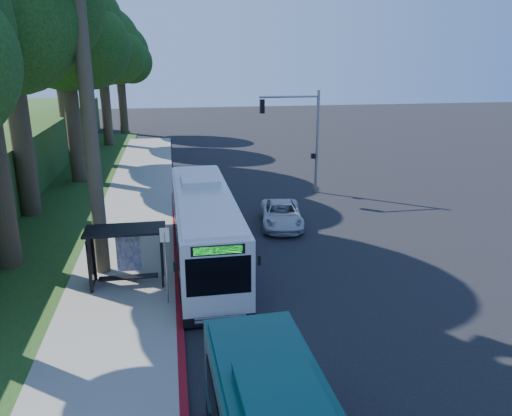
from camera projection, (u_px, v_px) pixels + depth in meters
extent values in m
plane|color=black|center=(278.00, 249.00, 24.79)|extent=(140.00, 140.00, 0.00)
cube|color=gray|center=(127.00, 258.00, 23.59)|extent=(4.50, 70.00, 0.12)
cube|color=maroon|center=(178.00, 292.00, 20.19)|extent=(0.25, 30.00, 0.13)
cube|color=#234719|center=(28.00, 230.00, 27.39)|extent=(8.00, 70.00, 0.06)
cube|color=black|center=(125.00, 230.00, 20.09)|extent=(3.20, 1.50, 0.10)
cube|color=black|center=(91.00, 262.00, 20.24)|extent=(0.06, 1.30, 2.20)
cube|color=navy|center=(129.00, 252.00, 21.12)|extent=(1.00, 0.12, 1.70)
cube|color=black|center=(129.00, 277.00, 20.61)|extent=(2.40, 0.40, 0.06)
cube|color=black|center=(94.00, 256.00, 20.82)|extent=(0.08, 0.08, 2.40)
cube|color=black|center=(162.00, 252.00, 21.27)|extent=(0.08, 0.08, 2.40)
cube|color=black|center=(90.00, 268.00, 19.69)|extent=(0.08, 0.08, 2.40)
cube|color=black|center=(162.00, 263.00, 20.14)|extent=(0.08, 0.08, 2.40)
cylinder|color=gray|center=(166.00, 270.00, 18.76)|extent=(0.06, 0.06, 3.00)
cube|color=white|center=(164.00, 235.00, 18.35)|extent=(0.35, 0.04, 0.55)
cylinder|color=gray|center=(317.00, 143.00, 33.94)|extent=(0.20, 0.20, 7.00)
cylinder|color=gray|center=(289.00, 97.00, 32.70)|extent=(4.00, 0.14, 0.14)
cube|color=black|center=(262.00, 106.00, 32.59)|extent=(0.30, 0.30, 0.90)
cube|color=black|center=(313.00, 156.00, 34.17)|extent=(0.25, 0.25, 0.35)
cylinder|color=#4C3F2D|center=(90.00, 126.00, 20.13)|extent=(0.60, 0.60, 13.00)
sphere|color=#103B10|center=(6.00, 20.00, 18.80)|extent=(5.60, 5.60, 5.60)
cylinder|color=#382B1E|center=(18.00, 115.00, 28.38)|extent=(1.18, 1.18, 11.90)
sphere|color=#103B10|center=(35.00, 0.00, 25.54)|extent=(7.00, 7.00, 7.00)
cylinder|color=#382B1E|center=(73.00, 117.00, 36.47)|extent=(1.06, 1.06, 9.80)
sphere|color=#103B10|center=(63.00, 29.00, 34.69)|extent=(8.40, 8.40, 8.40)
sphere|color=#103B10|center=(87.00, 46.00, 34.11)|extent=(5.88, 5.88, 5.88)
sphere|color=#103B10|center=(47.00, 42.00, 36.09)|extent=(5.46, 5.46, 5.46)
cylinder|color=#382B1E|center=(64.00, 98.00, 43.47)|extent=(1.14, 1.14, 11.20)
sphere|color=#103B10|center=(55.00, 14.00, 41.44)|extent=(9.60, 9.60, 9.60)
sphere|color=#103B10|center=(78.00, 29.00, 40.77)|extent=(6.72, 6.72, 6.72)
sphere|color=#103B10|center=(40.00, 27.00, 43.03)|extent=(6.24, 6.24, 6.24)
cylinder|color=#382B1E|center=(106.00, 102.00, 51.72)|extent=(1.02, 1.02, 9.10)
sphere|color=#103B10|center=(101.00, 45.00, 50.07)|extent=(8.00, 8.00, 8.00)
sphere|color=#103B10|center=(117.00, 56.00, 49.50)|extent=(5.60, 5.60, 5.60)
sphere|color=#103B10|center=(89.00, 53.00, 51.39)|extent=(5.20, 5.20, 5.20)
cylinder|color=#382B1E|center=(122.00, 98.00, 59.52)|extent=(0.98, 0.98, 8.40)
sphere|color=#103B10|center=(119.00, 53.00, 57.99)|extent=(7.00, 7.00, 7.00)
sphere|color=#103B10|center=(131.00, 62.00, 57.51)|extent=(4.90, 4.90, 4.90)
sphere|color=#103B10|center=(109.00, 60.00, 59.16)|extent=(4.55, 4.55, 4.55)
cube|color=silver|center=(204.00, 225.00, 22.77)|extent=(2.70, 12.09, 2.86)
cube|color=black|center=(205.00, 255.00, 23.21)|extent=(2.72, 12.15, 0.35)
cube|color=black|center=(203.00, 216.00, 23.16)|extent=(2.73, 9.43, 1.11)
cube|color=black|center=(219.00, 276.00, 17.09)|extent=(2.26, 0.15, 1.41)
cube|color=black|center=(196.00, 186.00, 28.30)|extent=(2.05, 0.14, 1.00)
cube|color=#19E533|center=(218.00, 250.00, 16.80)|extent=(1.67, 0.12, 0.28)
cube|color=silver|center=(203.00, 194.00, 22.34)|extent=(2.49, 11.48, 0.12)
cube|color=silver|center=(200.00, 180.00, 24.17)|extent=(1.82, 2.53, 0.35)
cylinder|color=black|center=(184.00, 291.00, 19.33)|extent=(0.31, 1.01, 1.00)
cylinder|color=black|center=(243.00, 286.00, 19.72)|extent=(0.31, 1.01, 1.00)
cylinder|color=black|center=(177.00, 222.00, 27.26)|extent=(0.31, 1.01, 1.00)
cylinder|color=black|center=(219.00, 219.00, 27.66)|extent=(0.31, 1.01, 1.00)
cube|color=black|center=(247.00, 349.00, 13.11)|extent=(1.80, 0.17, 0.88)
cube|color=#0B3D39|center=(281.00, 397.00, 9.51)|extent=(1.65, 2.26, 0.31)
imported|color=silver|center=(281.00, 214.00, 28.01)|extent=(2.87, 5.04, 1.33)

